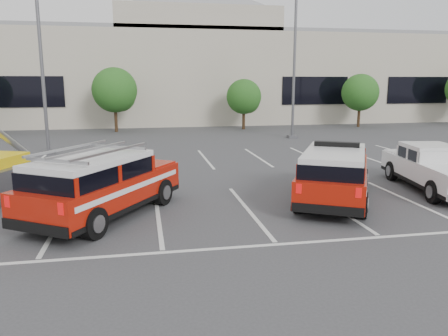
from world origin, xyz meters
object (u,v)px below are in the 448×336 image
(tree_mid_right, at_px, (245,98))
(fire_chief_suv, at_px, (334,178))
(light_pole_mid, at_px, (294,60))
(white_pickup, at_px, (433,173))
(convention_building, at_px, (174,72))
(tree_right, at_px, (361,94))
(ladder_suv, at_px, (102,189))
(light_pole_left, at_px, (41,54))
(tree_mid_left, at_px, (116,92))

(tree_mid_right, relative_size, fire_chief_suv, 0.71)
(light_pole_mid, bearing_deg, fire_chief_suv, -104.63)
(fire_chief_suv, height_order, white_pickup, fire_chief_suv)
(convention_building, distance_m, tree_right, 17.96)
(convention_building, xyz_separation_m, ladder_suv, (-4.43, -31.71, -3.90))
(light_pole_mid, height_order, white_pickup, light_pole_mid)
(light_pole_left, bearing_deg, tree_mid_left, 72.90)
(light_pole_left, relative_size, light_pole_mid, 1.00)
(tree_right, relative_size, light_pole_left, 0.43)
(convention_building, height_order, tree_mid_left, convention_building)
(tree_mid_right, relative_size, tree_right, 0.90)
(light_pole_left, bearing_deg, fire_chief_suv, -46.39)
(convention_building, distance_m, light_pole_left, 21.49)
(ladder_suv, bearing_deg, fire_chief_suv, 35.67)
(tree_mid_left, xyz_separation_m, tree_right, (20.00, -0.00, -0.27))
(fire_chief_suv, relative_size, ladder_suv, 1.03)
(tree_right, height_order, light_pole_mid, light_pole_mid)
(tree_mid_left, distance_m, fire_chief_suv, 23.05)
(light_pole_left, bearing_deg, ladder_suv, -72.44)
(convention_building, relative_size, tree_right, 13.58)
(tree_right, bearing_deg, light_pole_left, -156.49)
(light_pole_mid, relative_size, ladder_suv, 1.88)
(convention_building, bearing_deg, fire_chief_suv, -84.95)
(fire_chief_suv, bearing_deg, ladder_suv, -148.82)
(light_pole_mid, bearing_deg, white_pickup, -89.81)
(tree_right, relative_size, ladder_suv, 0.81)
(tree_mid_right, height_order, light_pole_left, light_pole_left)
(convention_building, relative_size, ladder_suv, 11.01)
(white_pickup, relative_size, ladder_suv, 0.99)
(tree_mid_right, relative_size, light_pole_mid, 0.39)
(light_pole_mid, xyz_separation_m, ladder_suv, (-11.25, -15.85, -4.37))
(tree_mid_left, distance_m, light_pole_mid, 13.53)
(convention_building, bearing_deg, tree_right, -33.37)
(light_pole_mid, bearing_deg, tree_right, 36.77)
(light_pole_mid, xyz_separation_m, white_pickup, (0.05, -14.77, -4.55))
(tree_mid_left, relative_size, tree_right, 1.10)
(tree_mid_right, height_order, fire_chief_suv, tree_mid_right)
(light_pole_left, bearing_deg, light_pole_mid, 14.93)
(light_pole_left, relative_size, fire_chief_suv, 1.82)
(ladder_suv, bearing_deg, light_pole_mid, 87.54)
(tree_right, bearing_deg, convention_building, 146.63)
(tree_mid_left, bearing_deg, light_pole_mid, -26.92)
(tree_mid_right, bearing_deg, light_pole_left, -142.50)
(convention_building, relative_size, light_pole_left, 5.86)
(tree_mid_right, height_order, ladder_suv, tree_mid_right)
(tree_right, bearing_deg, ladder_suv, -131.46)
(tree_right, bearing_deg, light_pole_mid, -143.23)
(light_pole_left, distance_m, fire_chief_suv, 16.49)
(light_pole_mid, distance_m, white_pickup, 15.45)
(convention_building, bearing_deg, ladder_suv, -97.96)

